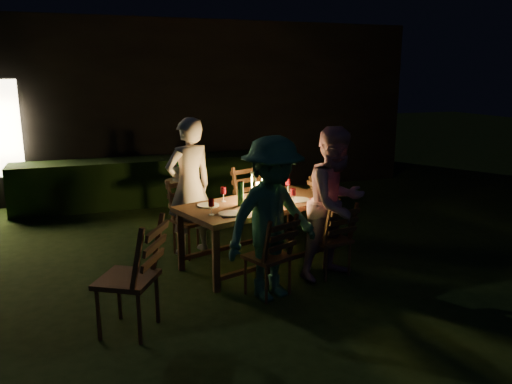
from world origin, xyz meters
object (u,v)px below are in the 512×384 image
object	(u,v)px
bottle_table	(241,194)
person_house_side	(189,187)
chair_near_left	(269,270)
chair_far_left	(193,231)
lantern	(259,188)
bottle_bucket_b	(185,169)
side_table	(183,186)
person_opp_right	(336,204)
chair_end	(330,223)
chair_near_right	(331,252)
person_opp_left	(272,219)
ice_bucket	(183,173)
chair_far_right	(255,217)
bottle_bucket_a	(180,170)
chair_spare	(130,297)
dining_table	(258,209)

from	to	relation	value
bottle_table	person_house_side	bearing A→B (deg)	121.88
chair_near_left	person_house_side	xyz separation A→B (m)	(-0.50, 1.51, 0.59)
chair_far_left	lantern	size ratio (longest dim) A/B	2.78
chair_near_left	bottle_bucket_b	world-z (taller)	bottle_bucket_b
chair_far_left	lantern	bearing A→B (deg)	121.13
side_table	person_opp_right	bearing A→B (deg)	-63.10
chair_end	bottle_table	distance (m)	1.60
chair_near_right	person_opp_left	size ratio (longest dim) A/B	0.54
bottle_bucket_b	chair_near_right	bearing A→B (deg)	-64.32
lantern	ice_bucket	bearing A→B (deg)	108.58
chair_end	ice_bucket	bearing A→B (deg)	-141.11
chair_far_right	bottle_bucket_b	world-z (taller)	same
chair_end	person_house_side	distance (m)	1.96
bottle_bucket_a	lantern	bearing A→B (deg)	-69.50
chair_far_left	person_opp_right	distance (m)	1.91
chair_spare	chair_near_right	bearing A→B (deg)	-45.57
chair_near_left	ice_bucket	world-z (taller)	ice_bucket
chair_spare	chair_end	bearing A→B (deg)	-30.62
chair_near_right	side_table	xyz separation A→B (m)	(-1.21, 2.38, 0.35)
chair_near_left	bottle_bucket_a	bearing A→B (deg)	75.62
chair_far_right	person_opp_right	size ratio (longest dim) A/B	0.61
chair_far_right	bottle_bucket_b	xyz separation A→B (m)	(-0.78, 0.92, 0.56)
side_table	chair_far_right	bearing A→B (deg)	-46.80
chair_near_left	person_house_side	bearing A→B (deg)	84.92
side_table	bottle_bucket_a	xyz separation A→B (m)	(-0.05, -0.04, 0.24)
chair_near_left	chair_end	xyz separation A→B (m)	(1.35, 1.26, 0.01)
chair_far_left	bottle_bucket_a	world-z (taller)	bottle_bucket_a
chair_far_right	ice_bucket	xyz separation A→B (m)	(-0.83, 0.88, 0.51)
chair_end	person_opp_right	size ratio (longest dim) A/B	0.56
person_house_side	bottle_bucket_a	xyz separation A→B (m)	(0.09, 1.11, 0.01)
chair_spare	lantern	size ratio (longest dim) A/B	3.09
dining_table	chair_spare	xyz separation A→B (m)	(-1.60, -1.17, -0.36)
chair_end	side_table	size ratio (longest dim) A/B	1.33
dining_table	lantern	world-z (taller)	lantern
chair_end	person_house_side	world-z (taller)	person_house_side
ice_bucket	person_opp_right	bearing A→B (deg)	-63.10
chair_spare	ice_bucket	bearing A→B (deg)	10.44
dining_table	chair_far_right	world-z (taller)	chair_far_right
chair_end	bottle_bucket_a	bearing A→B (deg)	-139.50
person_opp_left	chair_far_left	bearing A→B (deg)	90.05
dining_table	chair_end	xyz separation A→B (m)	(1.17, 0.39, -0.40)
person_opp_left	bottle_bucket_a	bearing A→B (deg)	80.90
person_house_side	bottle_table	world-z (taller)	person_house_side
bottle_bucket_a	chair_spare	bearing A→B (deg)	-108.91
chair_near_left	chair_far_right	distance (m)	1.84
chair_end	bottle_bucket_b	world-z (taller)	bottle_bucket_b
dining_table	ice_bucket	bearing A→B (deg)	88.86
bottle_bucket_a	bottle_bucket_b	xyz separation A→B (m)	(0.10, 0.08, 0.00)
bottle_table	bottle_bucket_a	size ratio (longest dim) A/B	0.88
person_house_side	bottle_bucket_a	world-z (taller)	person_house_side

